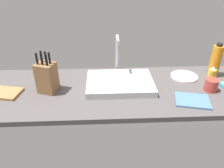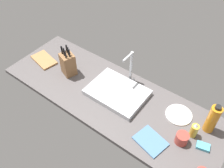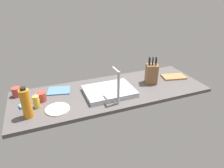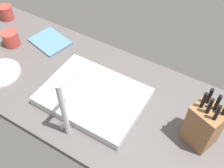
{
  "view_description": "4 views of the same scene",
  "coord_description": "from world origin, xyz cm",
  "px_view_note": "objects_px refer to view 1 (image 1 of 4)",
  "views": [
    {
      "loc": [
        -7.97,
        -132.79,
        84.25
      ],
      "look_at": [
        -1.9,
        -2.91,
        9.14
      ],
      "focal_mm": 35.2,
      "sensor_mm": 36.0,
      "label": 1
    },
    {
      "loc": [
        81.56,
        -106.24,
        156.09
      ],
      "look_at": [
        -0.58,
        3.47,
        13.46
      ],
      "focal_mm": 38.94,
      "sensor_mm": 36.0,
      "label": 2
    },
    {
      "loc": [
        63.37,
        162.93,
        99.1
      ],
      "look_at": [
        -1.94,
        -3.74,
        8.62
      ],
      "focal_mm": 31.77,
      "sensor_mm": 36.0,
      "label": 3
    },
    {
      "loc": [
        -44.26,
        67.44,
        104.8
      ],
      "look_at": [
        -1.68,
        -3.24,
        10.74
      ],
      "focal_mm": 42.8,
      "sensor_mm": 36.0,
      "label": 4
    }
  ],
  "objects_px": {
    "cutting_board": "(1,93)",
    "ceramic_cup": "(211,85)",
    "faucet": "(118,52)",
    "dish_towel": "(192,100)",
    "knife_block": "(47,77)",
    "soap_bottle": "(211,76)",
    "dinner_plate": "(184,76)",
    "water_bottle": "(216,61)",
    "sink_basin": "(120,83)"
  },
  "relations": [
    {
      "from": "faucet",
      "to": "cutting_board",
      "type": "height_order",
      "value": "faucet"
    },
    {
      "from": "water_bottle",
      "to": "ceramic_cup",
      "type": "height_order",
      "value": "water_bottle"
    },
    {
      "from": "cutting_board",
      "to": "dish_towel",
      "type": "height_order",
      "value": "cutting_board"
    },
    {
      "from": "soap_bottle",
      "to": "dish_towel",
      "type": "height_order",
      "value": "soap_bottle"
    },
    {
      "from": "sink_basin",
      "to": "cutting_board",
      "type": "distance_m",
      "value": 0.82
    },
    {
      "from": "knife_block",
      "to": "cutting_board",
      "type": "relative_size",
      "value": 1.11
    },
    {
      "from": "knife_block",
      "to": "water_bottle",
      "type": "xyz_separation_m",
      "value": [
        1.24,
        0.17,
        0.02
      ]
    },
    {
      "from": "knife_block",
      "to": "dinner_plate",
      "type": "height_order",
      "value": "knife_block"
    },
    {
      "from": "sink_basin",
      "to": "cutting_board",
      "type": "xyz_separation_m",
      "value": [
        -0.82,
        -0.07,
        -0.01
      ]
    },
    {
      "from": "dish_towel",
      "to": "water_bottle",
      "type": "bearing_deg",
      "value": 50.42
    },
    {
      "from": "knife_block",
      "to": "ceramic_cup",
      "type": "height_order",
      "value": "knife_block"
    },
    {
      "from": "faucet",
      "to": "dinner_plate",
      "type": "height_order",
      "value": "faucet"
    },
    {
      "from": "faucet",
      "to": "water_bottle",
      "type": "relative_size",
      "value": 1.17
    },
    {
      "from": "dish_towel",
      "to": "cutting_board",
      "type": "bearing_deg",
      "value": 173.28
    },
    {
      "from": "faucet",
      "to": "dish_towel",
      "type": "height_order",
      "value": "faucet"
    },
    {
      "from": "sink_basin",
      "to": "faucet",
      "type": "height_order",
      "value": "faucet"
    },
    {
      "from": "knife_block",
      "to": "water_bottle",
      "type": "distance_m",
      "value": 1.25
    },
    {
      "from": "cutting_board",
      "to": "dish_towel",
      "type": "distance_m",
      "value": 1.28
    },
    {
      "from": "sink_basin",
      "to": "soap_bottle",
      "type": "bearing_deg",
      "value": 0.49
    },
    {
      "from": "knife_block",
      "to": "cutting_board",
      "type": "height_order",
      "value": "knife_block"
    },
    {
      "from": "cutting_board",
      "to": "dinner_plate",
      "type": "relative_size",
      "value": 1.25
    },
    {
      "from": "cutting_board",
      "to": "knife_block",
      "type": "bearing_deg",
      "value": 3.94
    },
    {
      "from": "sink_basin",
      "to": "knife_block",
      "type": "relative_size",
      "value": 1.66
    },
    {
      "from": "dish_towel",
      "to": "soap_bottle",
      "type": "bearing_deg",
      "value": 46.64
    },
    {
      "from": "knife_block",
      "to": "dish_towel",
      "type": "bearing_deg",
      "value": 9.52
    },
    {
      "from": "faucet",
      "to": "soap_bottle",
      "type": "relative_size",
      "value": 2.24
    },
    {
      "from": "ceramic_cup",
      "to": "dish_towel",
      "type": "bearing_deg",
      "value": -143.71
    },
    {
      "from": "faucet",
      "to": "dish_towel",
      "type": "distance_m",
      "value": 0.64
    },
    {
      "from": "dinner_plate",
      "to": "sink_basin",
      "type": "bearing_deg",
      "value": -168.0
    },
    {
      "from": "sink_basin",
      "to": "knife_block",
      "type": "distance_m",
      "value": 0.51
    },
    {
      "from": "knife_block",
      "to": "dish_towel",
      "type": "relative_size",
      "value": 1.33
    },
    {
      "from": "knife_block",
      "to": "dinner_plate",
      "type": "bearing_deg",
      "value": 28.69
    },
    {
      "from": "cutting_board",
      "to": "ceramic_cup",
      "type": "xyz_separation_m",
      "value": [
        1.44,
        -0.02,
        0.03
      ]
    },
    {
      "from": "water_bottle",
      "to": "knife_block",
      "type": "bearing_deg",
      "value": -172.03
    },
    {
      "from": "sink_basin",
      "to": "ceramic_cup",
      "type": "xyz_separation_m",
      "value": [
        0.63,
        -0.1,
        0.02
      ]
    },
    {
      "from": "ceramic_cup",
      "to": "sink_basin",
      "type": "bearing_deg",
      "value": 171.33
    },
    {
      "from": "sink_basin",
      "to": "faucet",
      "type": "bearing_deg",
      "value": 91.78
    },
    {
      "from": "faucet",
      "to": "knife_block",
      "type": "distance_m",
      "value": 0.56
    },
    {
      "from": "soap_bottle",
      "to": "water_bottle",
      "type": "xyz_separation_m",
      "value": [
        0.07,
        0.12,
        0.06
      ]
    },
    {
      "from": "sink_basin",
      "to": "ceramic_cup",
      "type": "relative_size",
      "value": 5.28
    },
    {
      "from": "sink_basin",
      "to": "cutting_board",
      "type": "bearing_deg",
      "value": -174.9
    },
    {
      "from": "soap_bottle",
      "to": "faucet",
      "type": "bearing_deg",
      "value": 164.46
    },
    {
      "from": "sink_basin",
      "to": "soap_bottle",
      "type": "relative_size",
      "value": 3.42
    },
    {
      "from": "cutting_board",
      "to": "dish_towel",
      "type": "xyz_separation_m",
      "value": [
        1.27,
        -0.15,
        -0.0
      ]
    },
    {
      "from": "dinner_plate",
      "to": "soap_bottle",
      "type": "bearing_deg",
      "value": -33.13
    },
    {
      "from": "cutting_board",
      "to": "ceramic_cup",
      "type": "bearing_deg",
      "value": -0.9
    },
    {
      "from": "sink_basin",
      "to": "water_bottle",
      "type": "bearing_deg",
      "value": 9.4
    },
    {
      "from": "water_bottle",
      "to": "soap_bottle",
      "type": "bearing_deg",
      "value": -120.82
    },
    {
      "from": "dinner_plate",
      "to": "dish_towel",
      "type": "xyz_separation_m",
      "value": [
        -0.06,
        -0.33,
        0.0
      ]
    },
    {
      "from": "soap_bottle",
      "to": "dinner_plate",
      "type": "height_order",
      "value": "soap_bottle"
    }
  ]
}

